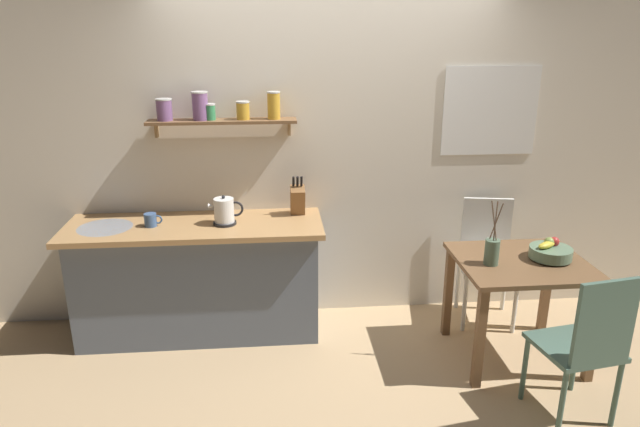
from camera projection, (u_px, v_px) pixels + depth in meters
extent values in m
plane|color=tan|center=(337.00, 347.00, 4.18)|extent=(14.00, 14.00, 0.00)
cube|color=silver|center=(354.00, 146.00, 4.38)|extent=(6.80, 0.10, 2.70)
cube|color=white|center=(490.00, 111.00, 4.33)|extent=(0.73, 0.01, 0.67)
cube|color=silver|center=(490.00, 111.00, 4.34)|extent=(0.67, 0.01, 0.61)
cube|color=slate|center=(199.00, 281.00, 4.27)|extent=(1.74, 0.52, 0.84)
cube|color=tan|center=(194.00, 226.00, 4.11)|extent=(1.83, 0.63, 0.04)
cylinder|color=#B7BABF|center=(105.00, 228.00, 4.03)|extent=(0.38, 0.38, 0.01)
cube|color=brown|center=(222.00, 121.00, 4.08)|extent=(1.06, 0.18, 0.02)
cube|color=#99754C|center=(156.00, 129.00, 4.13)|extent=(0.02, 0.06, 0.12)
cube|color=#99754C|center=(289.00, 127.00, 4.21)|extent=(0.02, 0.06, 0.12)
cylinder|color=#7F5689|center=(164.00, 110.00, 4.02)|extent=(0.11, 0.11, 0.14)
cylinder|color=silver|center=(163.00, 99.00, 3.99)|extent=(0.11, 0.11, 0.01)
cylinder|color=#7F5689|center=(200.00, 107.00, 4.03)|extent=(0.11, 0.11, 0.19)
cylinder|color=silver|center=(199.00, 92.00, 4.00)|extent=(0.11, 0.11, 0.01)
cylinder|color=#388E56|center=(210.00, 113.00, 4.05)|extent=(0.07, 0.07, 0.10)
cylinder|color=silver|center=(210.00, 104.00, 4.03)|extent=(0.08, 0.08, 0.01)
cylinder|color=gold|center=(243.00, 111.00, 4.07)|extent=(0.09, 0.09, 0.12)
cylinder|color=silver|center=(243.00, 102.00, 4.05)|extent=(0.10, 0.10, 0.01)
cylinder|color=gold|center=(274.00, 106.00, 4.08)|extent=(0.09, 0.09, 0.18)
cylinder|color=silver|center=(273.00, 92.00, 4.04)|extent=(0.10, 0.10, 0.01)
cube|color=brown|center=(522.00, 263.00, 3.86)|extent=(0.86, 0.76, 0.03)
cube|color=brown|center=(480.00, 339.00, 3.63)|extent=(0.06, 0.06, 0.70)
cube|color=brown|center=(594.00, 333.00, 3.70)|extent=(0.06, 0.06, 0.70)
cube|color=brown|center=(448.00, 292.00, 4.26)|extent=(0.06, 0.06, 0.70)
cube|color=brown|center=(546.00, 288.00, 4.32)|extent=(0.06, 0.06, 0.70)
cube|color=#4C6B5B|center=(574.00, 347.00, 3.36)|extent=(0.49, 0.48, 0.03)
cube|color=#4C6B5B|center=(605.00, 323.00, 3.09)|extent=(0.37, 0.09, 0.50)
cylinder|color=#4C6B5B|center=(575.00, 360.00, 3.64)|extent=(0.03, 0.03, 0.44)
cylinder|color=#4C6B5B|center=(525.00, 368.00, 3.55)|extent=(0.03, 0.03, 0.44)
cylinder|color=#4C6B5B|center=(616.00, 394.00, 3.31)|extent=(0.03, 0.03, 0.44)
cylinder|color=#4C6B5B|center=(562.00, 404.00, 3.22)|extent=(0.03, 0.03, 0.44)
cube|color=white|center=(488.00, 266.00, 4.43)|extent=(0.50, 0.50, 0.03)
cube|color=white|center=(486.00, 227.00, 4.54)|extent=(0.38, 0.10, 0.47)
cylinder|color=white|center=(465.00, 304.00, 4.35)|extent=(0.03, 0.03, 0.45)
cylinder|color=white|center=(515.00, 306.00, 4.32)|extent=(0.03, 0.03, 0.45)
cylinder|color=white|center=(458.00, 283.00, 4.70)|extent=(0.03, 0.03, 0.45)
cylinder|color=white|center=(504.00, 285.00, 4.67)|extent=(0.03, 0.03, 0.45)
cylinder|color=slate|center=(550.00, 259.00, 3.87)|extent=(0.13, 0.13, 0.01)
cylinder|color=slate|center=(550.00, 253.00, 3.86)|extent=(0.28, 0.28, 0.07)
ellipsoid|color=yellow|center=(547.00, 245.00, 3.84)|extent=(0.16, 0.13, 0.04)
sphere|color=red|center=(554.00, 242.00, 3.88)|extent=(0.07, 0.07, 0.07)
sphere|color=#8EA84C|center=(549.00, 242.00, 3.87)|extent=(0.07, 0.07, 0.07)
cylinder|color=#567056|center=(492.00, 252.00, 3.77)|extent=(0.10, 0.10, 0.17)
cylinder|color=brown|center=(494.00, 221.00, 3.69)|extent=(0.06, 0.03, 0.27)
cylinder|color=brown|center=(496.00, 221.00, 3.69)|extent=(0.01, 0.01, 0.27)
cylinder|color=brown|center=(496.00, 221.00, 3.70)|extent=(0.06, 0.03, 0.25)
cylinder|color=black|center=(225.00, 223.00, 4.09)|extent=(0.17, 0.17, 0.02)
cylinder|color=white|center=(224.00, 210.00, 4.06)|extent=(0.14, 0.14, 0.17)
sphere|color=black|center=(223.00, 197.00, 4.03)|extent=(0.02, 0.02, 0.02)
cone|color=white|center=(211.00, 206.00, 4.05)|extent=(0.04, 0.04, 0.04)
torus|color=black|center=(235.00, 209.00, 4.07)|extent=(0.11, 0.02, 0.11)
cube|color=brown|center=(298.00, 200.00, 4.27)|extent=(0.11, 0.17, 0.23)
cylinder|color=black|center=(293.00, 181.00, 4.20)|extent=(0.02, 0.04, 0.08)
cylinder|color=black|center=(297.00, 181.00, 4.21)|extent=(0.02, 0.04, 0.08)
cylinder|color=black|center=(301.00, 181.00, 4.21)|extent=(0.02, 0.04, 0.08)
cylinder|color=#3D5B89|center=(150.00, 220.00, 4.04)|extent=(0.09, 0.09, 0.09)
torus|color=#3D5B89|center=(158.00, 219.00, 4.04)|extent=(0.06, 0.01, 0.06)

